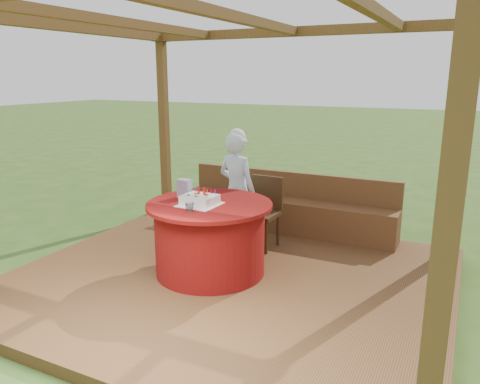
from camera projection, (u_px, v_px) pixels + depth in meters
name	position (u px, v px, depth m)	size (l,w,h in m)	color
ground	(230.00, 286.00, 5.09)	(60.00, 60.00, 0.00)	#30541C
deck	(230.00, 281.00, 5.08)	(4.50, 4.00, 0.12)	brown
pergola	(229.00, 56.00, 4.51)	(4.50, 4.00, 2.72)	brown
bench	(287.00, 212.00, 6.49)	(3.00, 0.42, 0.80)	brown
table	(210.00, 238.00, 5.06)	(1.34, 1.34, 0.79)	maroon
chair	(263.00, 208.00, 5.86)	(0.45, 0.45, 0.88)	#3B2613
elderly_woman	(237.00, 189.00, 5.78)	(0.59, 0.45, 1.49)	#ABDDFF
birthday_cake	(200.00, 200.00, 4.88)	(0.41, 0.41, 0.18)	white
gift_bag	(184.00, 189.00, 5.16)	(0.14, 0.09, 0.21)	#C17DA8
drinking_glass	(190.00, 207.00, 4.65)	(0.09, 0.09, 0.09)	white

